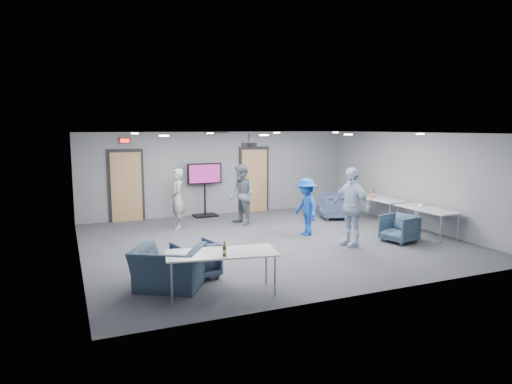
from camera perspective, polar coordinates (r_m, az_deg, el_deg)
name	(u,v)px	position (r m, az deg, el deg)	size (l,w,h in m)	color
floor	(271,241)	(11.57, 1.88, -6.13)	(9.00, 9.00, 0.00)	#3E3F46
ceiling	(271,133)	(11.22, 1.94, 7.37)	(9.00, 9.00, 0.00)	silver
wall_back	(220,173)	(15.01, -4.53, 2.36)	(9.00, 0.02, 2.70)	gray
wall_front	(371,217)	(7.91, 14.20, -3.00)	(9.00, 0.02, 2.70)	gray
wall_left	(77,199)	(10.28, -21.48, -0.80)	(0.02, 8.00, 2.70)	gray
wall_right	(414,180)	(13.81, 19.10, 1.45)	(0.02, 8.00, 2.70)	gray
door_left	(126,186)	(14.34, -15.90, 0.67)	(1.06, 0.17, 2.24)	black
door_right	(254,180)	(15.42, -0.23, 1.48)	(1.06, 0.17, 2.24)	black
exit_sign	(125,141)	(14.22, -16.11, 6.20)	(0.32, 0.08, 0.16)	black
hvac_diffuser	(216,133)	(13.64, -4.99, 7.40)	(0.60, 0.60, 0.03)	black
downlights	(271,134)	(11.22, 1.94, 7.29)	(6.18, 3.78, 0.02)	white
person_a	(177,199)	(13.04, -9.83, -0.83)	(0.62, 0.41, 1.69)	#A0A3A0
person_b	(242,195)	(13.32, -1.82, -0.35)	(0.86, 0.67, 1.77)	slate
person_c	(351,207)	(11.18, 11.77, -1.82)	(1.11, 0.46, 1.90)	silver
person_d	(306,207)	(12.11, 6.27, -1.85)	(0.98, 0.57, 1.52)	#1842A1
chair_right_a	(335,206)	(14.45, 9.79, -1.77)	(0.85, 0.87, 0.79)	#3B4766
chair_right_c	(399,228)	(11.93, 17.47, -4.36)	(0.74, 0.76, 0.69)	#394D62
chair_front_a	(196,260)	(8.81, -7.55, -8.39)	(0.75, 0.77, 0.70)	#3B4766
chair_front_b	(168,268)	(8.31, -10.89, -9.29)	(1.16, 1.01, 0.75)	#34465B
table_right_a	(380,200)	(14.19, 15.28, -0.95)	(0.72, 1.73, 0.73)	#BBBEC1
table_right_b	(427,210)	(12.78, 20.55, -2.15)	(0.73, 1.75, 0.73)	#BBBEC1
table_front_left	(222,255)	(7.86, -4.32, -7.80)	(1.99, 1.11, 0.73)	#BBBEC1
bottle_front	(224,251)	(7.58, -3.97, -7.34)	(0.07, 0.07, 0.26)	#52310E
bottle_right	(374,194)	(14.31, 14.48, -0.23)	(0.07, 0.07, 0.29)	#52310E
snack_box	(371,197)	(14.20, 14.17, -0.62)	(0.20, 0.13, 0.04)	#E05C38
wrapper	(422,205)	(13.20, 20.02, -1.49)	(0.22, 0.15, 0.05)	white
tv_stand	(205,186)	(14.64, -6.43, 0.70)	(1.12, 0.53, 1.71)	black
projector	(249,144)	(11.69, -0.89, 5.96)	(0.36, 0.33, 0.35)	black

